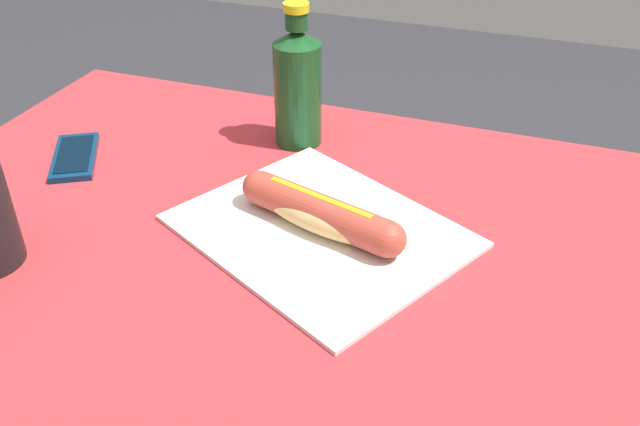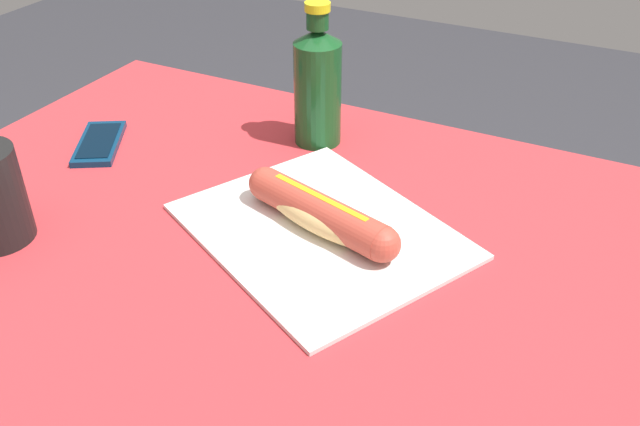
% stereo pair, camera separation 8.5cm
% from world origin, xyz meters
% --- Properties ---
extents(dining_table, '(1.14, 0.76, 0.73)m').
position_xyz_m(dining_table, '(0.00, 0.00, 0.59)').
color(dining_table, brown).
rests_on(dining_table, ground).
extents(paper_wrapper, '(0.42, 0.39, 0.01)m').
position_xyz_m(paper_wrapper, '(0.02, 0.02, 0.73)').
color(paper_wrapper, silver).
rests_on(paper_wrapper, dining_table).
extents(hot_dog, '(0.23, 0.10, 0.05)m').
position_xyz_m(hot_dog, '(0.02, 0.02, 0.76)').
color(hot_dog, '#E5BC75').
rests_on(hot_dog, paper_wrapper).
extents(cell_phone, '(0.12, 0.15, 0.01)m').
position_xyz_m(cell_phone, '(-0.39, 0.07, 0.73)').
color(cell_phone, '#0A2D4C').
rests_on(cell_phone, dining_table).
extents(soda_bottle, '(0.07, 0.07, 0.22)m').
position_xyz_m(soda_bottle, '(-0.09, 0.24, 0.82)').
color(soda_bottle, '#14471E').
rests_on(soda_bottle, dining_table).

